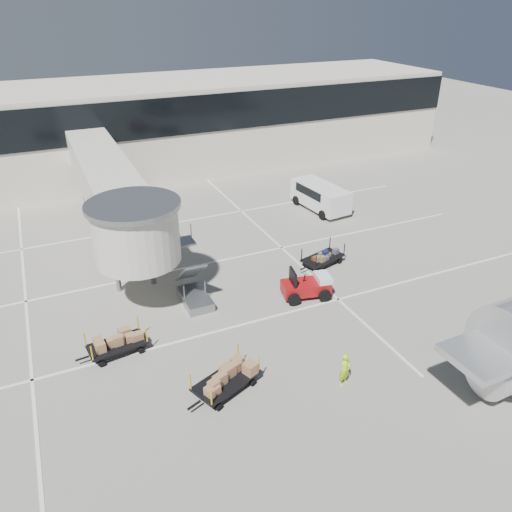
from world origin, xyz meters
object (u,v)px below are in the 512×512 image
Objects in this scene: suitcase_cart at (323,258)px; ground_worker at (345,369)px; baggage_tug at (307,286)px; box_cart_far at (115,344)px; minivan at (319,195)px; box_cart_near at (222,382)px.

ground_worker is (-4.81, -9.75, 0.33)m from suitcase_cart.
baggage_tug is at bearing -150.51° from suitcase_cart.
box_cart_far is at bearing -165.07° from baggage_tug.
box_cart_far is at bearing 178.14° from suitcase_cart.
baggage_tug is 0.86× the size of suitcase_cart.
suitcase_cart is at bearing 57.25° from baggage_tug.
baggage_tug is 0.53× the size of minivan.
suitcase_cart is at bearing 7.35° from box_cart_far.
minivan is (4.48, 8.08, 0.71)m from suitcase_cart.
suitcase_cart is at bearing 44.27° from ground_worker.
box_cart_near is at bearing -137.85° from minivan.
box_cart_near is 5.89m from box_cart_far.
baggage_tug reaches higher than ground_worker.
ground_worker is at bearing -132.45° from suitcase_cart.
suitcase_cart is 1.01× the size of box_cart_far.
box_cart_far is 21.42m from minivan.
box_cart_near is at bearing -156.96° from suitcase_cart.
box_cart_far is (-3.70, 4.59, -0.04)m from box_cart_near.
minivan is (14.34, 16.13, 0.63)m from box_cart_near.
box_cart_near reaches higher than suitcase_cart.
ground_worker is 0.30× the size of minivan.
box_cart_far is 2.09× the size of ground_worker.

